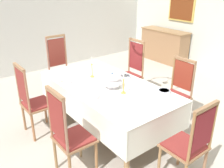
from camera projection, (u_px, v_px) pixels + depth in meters
ground at (120, 121)px, 4.23m from camera, size 6.49×6.75×0.04m
dining_table at (107, 89)px, 3.80m from camera, size 2.26×1.14×0.74m
tablecloth at (107, 91)px, 3.81m from camera, size 2.28×1.16×0.42m
chair_south_a at (33, 100)px, 3.67m from camera, size 0.44×0.42×1.14m
chair_north_a at (131, 71)px, 4.77m from camera, size 0.44×0.42×1.19m
chair_south_b at (69, 133)px, 2.86m from camera, size 0.44×0.42×1.16m
chair_north_b at (176, 91)px, 3.98m from camera, size 0.44×0.42×1.09m
chair_head_west at (61, 67)px, 4.94m from camera, size 0.42×0.44×1.22m
chair_head_east at (190, 143)px, 2.73m from camera, size 0.42×0.44×1.09m
soup_tureen at (112, 80)px, 3.62m from camera, size 0.30×0.30×0.24m
candlestick_west at (92, 69)px, 4.00m from camera, size 0.07×0.07×0.34m
candlestick_east at (123, 85)px, 3.43m from camera, size 0.07×0.07×0.33m
bowl_near_left at (125, 76)px, 4.01m from camera, size 0.19×0.19×0.04m
bowl_near_right at (67, 82)px, 3.82m from camera, size 0.14×0.14×0.03m
bowl_far_left at (164, 91)px, 3.49m from camera, size 0.18×0.18×0.04m
bowl_far_right at (93, 96)px, 3.34m from camera, size 0.17×0.17×0.04m
spoon_primary at (121, 75)px, 4.12m from camera, size 0.04×0.18×0.01m
spoon_secondary at (66, 80)px, 3.92m from camera, size 0.05×0.18×0.01m
sideboard at (164, 46)px, 7.08m from camera, size 1.44×0.48×0.90m
framed_painting at (182, 0)px, 6.53m from camera, size 0.81×0.05×1.09m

